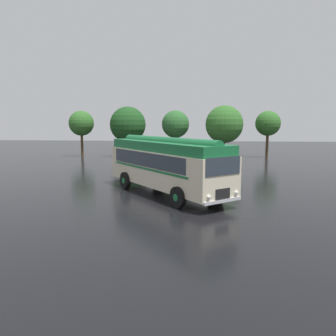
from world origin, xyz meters
TOP-DOWN VIEW (x-y plane):
  - ground_plane at (0.00, 0.00)m, footprint 120.00×120.00m
  - vintage_bus at (-0.98, 0.37)m, footprint 8.24×9.38m
  - car_near_left at (-2.88, 15.11)m, footprint 2.08×4.26m
  - car_mid_left at (-0.08, 14.78)m, footprint 2.08×4.26m
  - tree_far_left at (-13.95, 21.65)m, footprint 3.16×3.16m
  - tree_left_of_centre at (-7.96, 21.87)m, footprint 4.54×4.54m
  - tree_centre at (-1.82, 21.44)m, footprint 3.38×3.38m
  - tree_right_of_centre at (3.98, 20.76)m, footprint 4.51×4.51m
  - tree_far_right at (9.49, 22.55)m, footprint 3.08×3.08m

SIDE VIEW (x-z plane):
  - ground_plane at x=0.00m, z-range 0.00..0.00m
  - car_near_left at x=-2.88m, z-range 0.02..1.68m
  - car_mid_left at x=-0.08m, z-range 0.02..1.68m
  - vintage_bus at x=-0.98m, z-range 0.15..3.64m
  - tree_right_of_centre at x=3.98m, z-range 0.90..7.31m
  - tree_centre at x=-1.82m, z-range 1.19..7.05m
  - tree_left_of_centre at x=-7.96m, z-range 0.96..7.35m
  - tree_far_right at x=9.49m, z-range 1.32..7.14m
  - tree_far_left at x=-13.95m, z-range 1.30..7.16m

